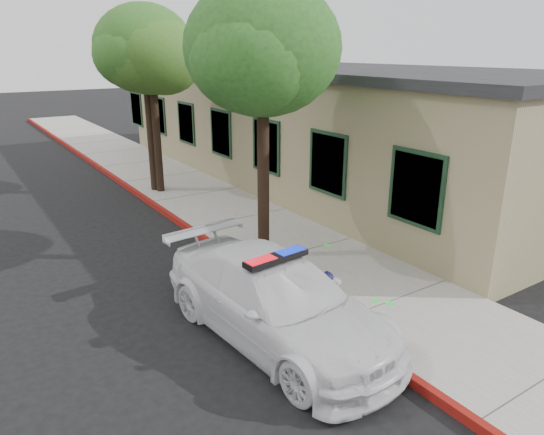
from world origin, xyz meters
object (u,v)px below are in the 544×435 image
Objects in this scene: fire_hydrant at (327,289)px; street_tree_mid at (151,58)px; clapboard_building at (315,124)px; police_car at (276,300)px; street_tree_far at (146,52)px; street_tree_near at (263,55)px.

street_tree_mid is (0.47, 9.58, 4.04)m from fire_hydrant.
clapboard_building is 3.58× the size of street_tree_mid.
fire_hydrant is (1.26, 0.16, -0.21)m from police_car.
street_tree_mid is (-5.88, 1.12, 2.43)m from clapboard_building.
street_tree_far is (0.38, 9.77, 4.21)m from fire_hydrant.
police_car is at bearing -131.42° from clapboard_building.
street_tree_near reaches higher than street_tree_far.
fire_hydrant is 0.12× the size of street_tree_mid.
fire_hydrant is 0.12× the size of street_tree_far.
clapboard_building is at bearing -10.77° from street_tree_mid.
clapboard_building is at bearing 52.81° from fire_hydrant.
street_tree_mid reaches higher than clapboard_building.
police_car is 0.85× the size of street_tree_near.
fire_hydrant is 0.12× the size of street_tree_near.
police_car is 0.85× the size of street_tree_far.
street_tree_far is at bearing 114.86° from street_tree_mid.
street_tree_mid reaches higher than police_car.
clapboard_building is 4.04× the size of police_car.
street_tree_near is at bearing -90.89° from street_tree_mid.
fire_hydrant is at bearing -97.48° from street_tree_near.
street_tree_mid reaches higher than fire_hydrant.
police_car is 5.18m from street_tree_near.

